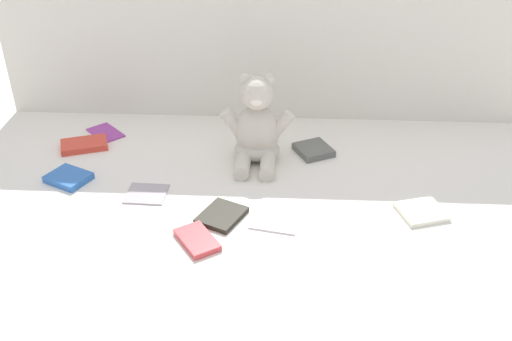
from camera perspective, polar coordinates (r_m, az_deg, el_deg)
ground_plane at (r=1.49m, az=0.36°, el=-1.32°), size 3.20×3.20×0.00m
backdrop_drape at (r=1.75m, az=1.06°, el=14.22°), size 1.61×0.03×0.59m
teddy_bear at (r=1.56m, az=0.10°, el=4.08°), size 0.20×0.18×0.24m
book_case_0 at (r=1.35m, az=1.88°, el=-4.89°), size 0.12×0.10×0.01m
book_case_1 at (r=1.64m, az=5.69°, el=2.03°), size 0.12×0.13×0.02m
book_case_2 at (r=1.30m, az=-5.83°, el=-6.82°), size 0.12×0.13×0.01m
book_case_3 at (r=1.73m, az=-16.58°, el=2.45°), size 0.15×0.12×0.02m
book_case_4 at (r=1.43m, az=16.02°, el=-3.92°), size 0.13×0.12×0.01m
book_case_5 at (r=1.37m, az=-3.41°, el=-4.45°), size 0.13×0.14×0.01m
book_case_6 at (r=1.58m, az=-18.00°, el=-0.68°), size 0.13×0.12×0.02m
book_case_7 at (r=1.79m, az=-14.62°, el=3.69°), size 0.13×0.13×0.01m
book_case_8 at (r=1.47m, az=-10.76°, el=-2.21°), size 0.10×0.10×0.01m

